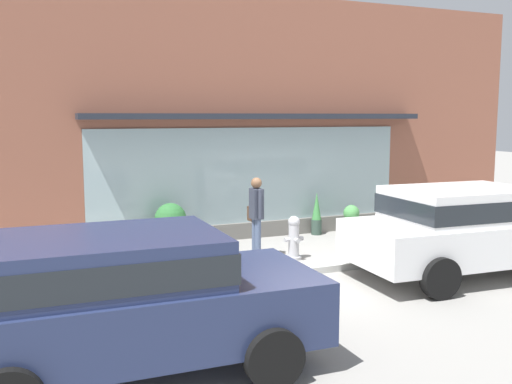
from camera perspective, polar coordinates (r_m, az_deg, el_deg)
name	(u,v)px	position (r m, az deg, el deg)	size (l,w,h in m)	color
ground_plane	(326,268)	(10.73, 6.90, -7.40)	(60.00, 60.00, 0.00)	gray
curb_strip	(332,267)	(10.55, 7.46, -7.34)	(14.00, 0.24, 0.12)	#B2B2AD
storefront	(257,121)	(13.22, 0.13, 7.00)	(14.00, 0.81, 5.41)	#935642
fire_hydrant	(294,238)	(11.21, 3.74, -4.52)	(0.38, 0.35, 0.84)	#B2B2B7
pedestrian_with_handbag	(256,212)	(11.20, 0.00, -1.99)	(0.21, 0.62, 1.58)	#475675
parked_car_navy	(126,295)	(6.38, -12.62, -9.82)	(4.04, 2.04, 1.53)	navy
parked_car_white	(467,226)	(10.59, 20.00, -3.14)	(4.33, 2.18, 1.54)	white
potted_plant_trailing_edge	(403,213)	(14.94, 14.29, -2.01)	(0.53, 0.53, 0.66)	#4C4C51
potted_plant_window_right	(351,219)	(13.70, 9.34, -2.62)	(0.37, 0.37, 0.69)	#B7B2A3
potted_plant_by_entrance	(317,214)	(13.55, 5.97, -2.21)	(0.24, 0.24, 0.99)	#33473D
potted_plant_near_hydrant	(171,224)	(12.05, -8.39, -3.14)	(0.65, 0.65, 0.98)	#B7B2A3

